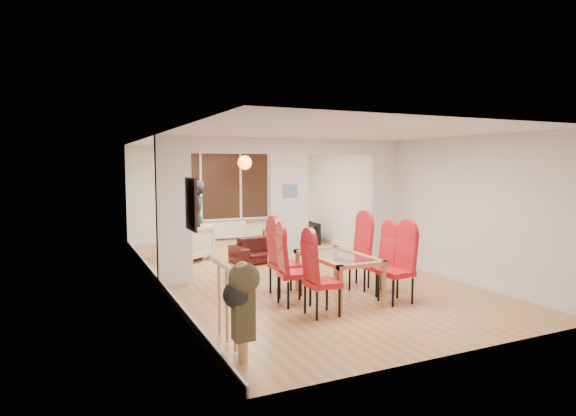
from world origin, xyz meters
TOP-DOWN VIEW (x-y plane):
  - floor at (0.00, 0.00)m, footprint 5.00×9.00m
  - room_walls at (0.00, 0.00)m, footprint 5.00×9.00m
  - divider_wall at (0.00, 0.00)m, footprint 5.00×0.18m
  - bay_window_blinds at (0.00, 4.44)m, footprint 3.00×0.08m
  - radiator at (0.00, 4.40)m, footprint 1.40×0.08m
  - pendant_light at (0.30, 3.30)m, footprint 0.36×0.36m
  - stair_newel at (-2.25, -3.20)m, footprint 0.40×1.20m
  - wall_poster at (-2.47, -2.40)m, footprint 0.04×0.52m
  - pillar_photo at (0.00, -0.10)m, footprint 0.30×0.03m
  - dining_table at (-0.09, -2.04)m, footprint 0.83×1.48m
  - dining_chair_la at (-0.71, -2.66)m, footprint 0.45×0.45m
  - dining_chair_lb at (-0.84, -2.02)m, footprint 0.51×0.51m
  - dining_chair_lc at (-0.73, -1.47)m, footprint 0.45×0.45m
  - dining_chair_ra at (0.60, -2.59)m, footprint 0.47×0.47m
  - dining_chair_rb at (0.68, -2.05)m, footprint 0.43×0.43m
  - dining_chair_rc at (0.54, -1.51)m, footprint 0.49×0.49m
  - sofa at (0.16, 1.22)m, footprint 1.84×0.86m
  - armchair at (-1.50, 2.02)m, footprint 1.18×1.19m
  - person at (-1.25, 2.22)m, footprint 0.64×0.42m
  - television at (2.00, 3.00)m, footprint 0.99×0.18m
  - coffee_table at (0.47, 2.51)m, footprint 1.20×0.79m
  - bottle at (0.50, 2.52)m, footprint 0.06×0.06m
  - bowl at (0.63, 2.45)m, footprint 0.22×0.22m
  - shoes at (0.24, -0.30)m, footprint 0.26×0.28m

SIDE VIEW (x-z plane):
  - floor at x=0.00m, z-range -0.01..0.01m
  - shoes at x=0.24m, z-range 0.00..0.11m
  - coffee_table at x=0.47m, z-range 0.00..0.25m
  - sofa at x=0.16m, z-range 0.00..0.52m
  - bowl at x=0.63m, z-range 0.25..0.31m
  - television at x=2.00m, z-range 0.00..0.57m
  - radiator at x=0.00m, z-range 0.05..0.55m
  - dining_table at x=-0.09m, z-range 0.00..0.69m
  - bottle at x=0.50m, z-range 0.25..0.51m
  - armchair at x=-1.50m, z-range 0.00..0.79m
  - dining_chair_rb at x=0.68m, z-range 0.00..1.04m
  - dining_chair_la at x=-0.71m, z-range 0.00..1.08m
  - dining_chair_ra at x=0.60m, z-range 0.00..1.10m
  - stair_newel at x=-2.25m, z-range 0.00..1.10m
  - dining_chair_lb at x=-0.84m, z-range 0.00..1.10m
  - dining_chair_lc at x=-0.73m, z-range 0.00..1.13m
  - dining_chair_rc at x=0.54m, z-range 0.00..1.14m
  - person at x=-1.25m, z-range 0.00..1.74m
  - room_walls at x=0.00m, z-range 0.00..2.60m
  - divider_wall at x=0.00m, z-range 0.00..2.60m
  - bay_window_blinds at x=0.00m, z-range 0.60..2.40m
  - wall_poster at x=-2.47m, z-range 1.27..1.94m
  - pillar_photo at x=0.00m, z-range 1.48..1.73m
  - pendant_light at x=0.30m, z-range 1.97..2.33m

